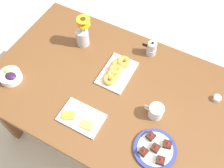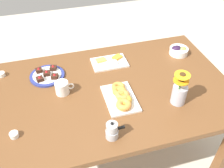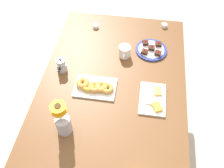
{
  "view_description": "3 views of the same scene",
  "coord_description": "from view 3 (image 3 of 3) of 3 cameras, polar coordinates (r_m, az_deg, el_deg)",
  "views": [
    {
      "loc": [
        -0.4,
        0.74,
        2.11
      ],
      "look_at": [
        0.0,
        0.0,
        0.78
      ],
      "focal_mm": 40.0,
      "sensor_mm": 36.0,
      "label": 1
    },
    {
      "loc": [
        -0.34,
        -1.18,
        1.85
      ],
      "look_at": [
        0.0,
        0.0,
        0.78
      ],
      "focal_mm": 40.0,
      "sensor_mm": 36.0,
      "label": 2
    },
    {
      "loc": [
        1.03,
        0.15,
        2.08
      ],
      "look_at": [
        0.0,
        0.0,
        0.78
      ],
      "focal_mm": 40.0,
      "sensor_mm": 36.0,
      "label": 3
    }
  ],
  "objects": [
    {
      "name": "coffee_mug",
      "position": [
        1.87,
        2.9,
        7.45
      ],
      "size": [
        0.12,
        0.09,
        0.09
      ],
      "color": "white",
      "rests_on": "dining_table"
    },
    {
      "name": "jam_cup_honey",
      "position": [
        2.15,
        -3.77,
        13.13
      ],
      "size": [
        0.05,
        0.05,
        0.03
      ],
      "color": "white",
      "rests_on": "dining_table"
    },
    {
      "name": "cheese_platter",
      "position": [
        1.65,
        9.34,
        -3.39
      ],
      "size": [
        0.26,
        0.17,
        0.03
      ],
      "color": "white",
      "rests_on": "dining_table"
    },
    {
      "name": "flower_vase",
      "position": [
        1.48,
        -11.13,
        -8.7
      ],
      "size": [
        0.11,
        0.1,
        0.24
      ],
      "color": "#B2B2BC",
      "rests_on": "dining_table"
    },
    {
      "name": "moka_pot",
      "position": [
        1.8,
        -11.48,
        4.18
      ],
      "size": [
        0.11,
        0.07,
        0.12
      ],
      "color": "#B7B7BC",
      "rests_on": "dining_table"
    },
    {
      "name": "dining_table",
      "position": [
        1.77,
        -0.0,
        -2.54
      ],
      "size": [
        1.6,
        1.0,
        0.74
      ],
      "color": "brown",
      "rests_on": "ground_plane"
    },
    {
      "name": "croissant_platter",
      "position": [
        1.68,
        -4.04,
        -0.63
      ],
      "size": [
        0.19,
        0.28,
        0.05
      ],
      "color": "white",
      "rests_on": "dining_table"
    },
    {
      "name": "ground_plane",
      "position": [
        2.33,
        -0.0,
        -12.08
      ],
      "size": [
        6.0,
        6.0,
        0.0
      ],
      "primitive_type": "plane",
      "color": "beige"
    },
    {
      "name": "jam_cup_berry",
      "position": [
        2.19,
        11.86,
        13.01
      ],
      "size": [
        0.05,
        0.05,
        0.03
      ],
      "color": "white",
      "rests_on": "dining_table"
    },
    {
      "name": "dessert_plate",
      "position": [
        1.96,
        8.97,
        7.78
      ],
      "size": [
        0.24,
        0.24,
        0.05
      ],
      "color": "navy",
      "rests_on": "dining_table"
    }
  ]
}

